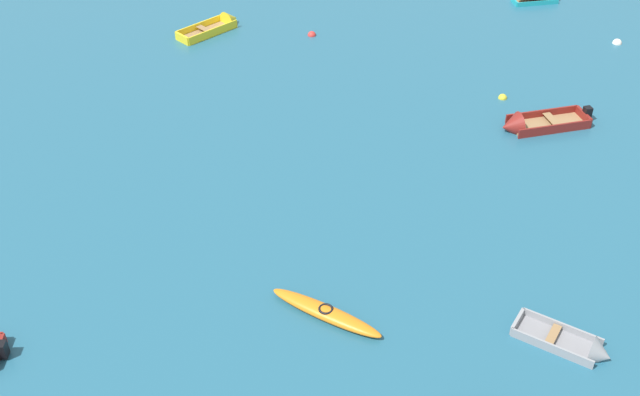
% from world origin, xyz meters
% --- Properties ---
extents(rowboat_maroon_cluster_inner, '(3.97, 1.33, 1.15)m').
position_xyz_m(rowboat_maroon_cluster_inner, '(9.58, 24.90, 0.19)').
color(rowboat_maroon_cluster_inner, '#99754C').
rests_on(rowboat_maroon_cluster_inner, ground_plane).
extents(kayak_orange_near_left, '(3.06, 3.17, 0.36)m').
position_xyz_m(kayak_orange_near_left, '(-1.32, 16.72, 0.17)').
color(kayak_orange_near_left, orange).
rests_on(kayak_orange_near_left, ground_plane).
extents(rowboat_grey_back_row_center, '(2.61, 2.69, 0.93)m').
position_xyz_m(rowboat_grey_back_row_center, '(5.43, 13.48, 0.14)').
color(rowboat_grey_back_row_center, gray).
rests_on(rowboat_grey_back_row_center, ground_plane).
extents(rowboat_yellow_near_camera, '(3.57, 2.65, 1.01)m').
position_xyz_m(rowboat_yellow_near_camera, '(-1.15, 37.81, 0.18)').
color(rowboat_yellow_near_camera, '#99754C').
rests_on(rowboat_yellow_near_camera, ground_plane).
extents(mooring_buoy_near_foreground, '(0.42, 0.42, 0.42)m').
position_xyz_m(mooring_buoy_near_foreground, '(3.17, 35.77, 0.00)').
color(mooring_buoy_near_foreground, red).
rests_on(mooring_buoy_near_foreground, ground_plane).
extents(mooring_buoy_between_boats_right, '(0.39, 0.39, 0.39)m').
position_xyz_m(mooring_buoy_between_boats_right, '(9.67, 27.47, 0.00)').
color(mooring_buoy_between_boats_right, yellow).
rests_on(mooring_buoy_between_boats_right, ground_plane).
extents(mooring_buoy_between_boats_left, '(0.46, 0.46, 0.46)m').
position_xyz_m(mooring_buoy_between_boats_left, '(17.52, 30.98, 0.00)').
color(mooring_buoy_between_boats_left, silver).
rests_on(mooring_buoy_between_boats_left, ground_plane).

